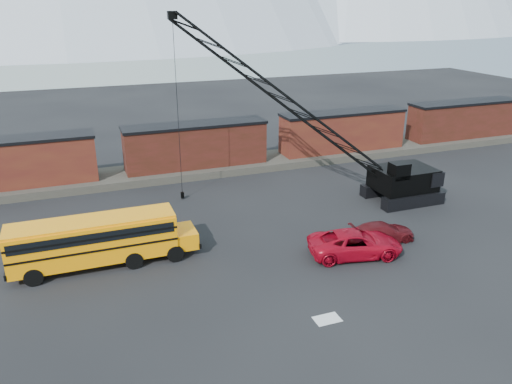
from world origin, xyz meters
The scene contains 11 objects.
ground centered at (0.00, 0.00, 0.00)m, with size 160.00×160.00×0.00m, color black.
gravel_berm centered at (0.00, 22.00, 0.35)m, with size 120.00×5.00×0.70m, color #4C473E.
boxcar_west_near centered at (-16.00, 22.00, 2.76)m, with size 13.70×3.10×4.17m.
boxcar_mid centered at (0.00, 22.00, 2.76)m, with size 13.70×3.10×4.17m.
boxcar_east_near centered at (16.00, 22.00, 2.76)m, with size 13.70×3.10×4.17m.
boxcar_east_far centered at (32.00, 22.00, 2.76)m, with size 13.70×3.10×4.17m.
snow_patch centered at (0.50, -4.00, 0.01)m, with size 1.40×0.90×0.02m, color silver.
school_bus centered at (-10.12, 6.16, 1.79)m, with size 11.65×2.65×3.19m.
red_pickup centered at (5.58, 1.73, 0.85)m, with size 2.83×6.14×1.71m, color #AA081C.
maroon_suv centered at (8.44, 2.91, 0.66)m, with size 1.86×4.57×1.33m, color #500E13.
crawler_crane centered at (4.97, 12.28, 8.43)m, with size 20.52×9.15×15.20m.
Camera 1 is at (-10.73, -23.41, 15.66)m, focal length 35.00 mm.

